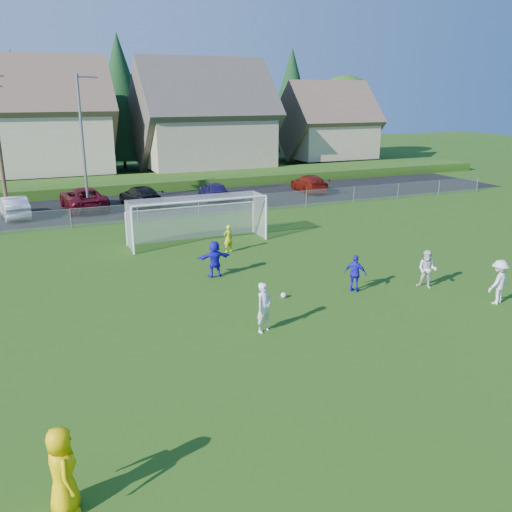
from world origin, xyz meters
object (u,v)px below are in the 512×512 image
object	(u,v)px
player_white_b	(427,269)
car_d	(140,196)
car_e	(214,191)
referee	(62,471)
player_blue_b	(215,259)
player_white_a	(264,307)
car_g	(309,183)
player_white_c	(499,282)
car_c	(83,198)
car_b	(14,207)
soccer_ball	(283,295)
player_blue_a	(355,273)
soccer_goal	(196,213)
goalkeeper	(228,239)

from	to	relation	value
player_white_b	car_d	bearing A→B (deg)	162.51
player_white_b	car_e	xyz separation A→B (m)	(-1.64, 22.02, -0.10)
referee	player_blue_b	xyz separation A→B (m)	(7.30, 12.12, -0.09)
player_white_a	car_g	world-z (taller)	player_white_a
player_white_c	car_c	xyz separation A→B (m)	(-12.48, 24.68, -0.08)
car_b	car_g	xyz separation A→B (m)	(22.32, 0.84, -0.02)
car_d	car_g	bearing A→B (deg)	173.12
player_white_c	car_e	size ratio (longest dim) A/B	0.42
soccer_ball	car_e	distance (m)	21.16
player_blue_a	player_blue_b	distance (m)	6.14
player_blue_b	car_g	distance (m)	22.50
player_blue_a	car_d	bearing A→B (deg)	-31.34
player_white_c	car_g	xyz separation A→B (m)	(5.41, 24.69, -0.18)
car_e	soccer_goal	distance (m)	12.26
player_white_a	player_white_b	size ratio (longest dim) A/B	1.08
player_white_a	car_c	xyz separation A→B (m)	(-3.19, 23.44, -0.08)
player_white_b	car_e	size ratio (longest dim) A/B	0.39
player_white_c	car_e	world-z (taller)	player_white_c
goalkeeper	car_b	bearing A→B (deg)	-64.42
car_e	soccer_goal	xyz separation A→B (m)	(-4.87, -11.21, 0.92)
car_e	goalkeeper	bearing A→B (deg)	77.84
car_d	car_e	xyz separation A→B (m)	(5.59, 0.03, -0.00)
car_b	car_g	distance (m)	22.34
player_white_a	soccer_ball	bearing A→B (deg)	24.14
player_blue_a	goalkeeper	size ratio (longest dim) A/B	1.09
car_b	car_e	xyz separation A→B (m)	(13.95, 0.65, -0.00)
soccer_ball	car_b	distance (m)	22.26
referee	goalkeeper	distance (m)	18.05
player_blue_a	car_g	world-z (taller)	player_blue_a
player_white_c	soccer_goal	size ratio (longest dim) A/B	0.23
player_blue_b	player_white_a	bearing A→B (deg)	88.58
car_d	soccer_goal	xyz separation A→B (m)	(0.71, -11.18, 0.92)
player_white_a	player_blue_b	distance (m)	6.11
soccer_ball	player_blue_a	size ratio (longest dim) A/B	0.14
soccer_ball	car_c	size ratio (longest dim) A/B	0.04
player_white_b	car_b	xyz separation A→B (m)	(-15.59, 21.37, -0.10)
player_white_c	car_g	world-z (taller)	player_white_c
player_white_b	car_c	xyz separation A→B (m)	(-11.15, 22.20, -0.02)
player_white_b	car_g	size ratio (longest dim) A/B	0.34
referee	soccer_goal	size ratio (longest dim) A/B	0.24
player_white_a	player_white_b	bearing A→B (deg)	-18.81
player_white_b	soccer_goal	xyz separation A→B (m)	(-6.52, 10.81, 0.82)
player_blue_a	car_e	size ratio (longest dim) A/B	0.37
soccer_ball	car_e	world-z (taller)	car_e
goalkeeper	car_c	size ratio (longest dim) A/B	0.25
player_blue_b	soccer_goal	size ratio (longest dim) A/B	0.22
car_d	car_g	size ratio (longest dim) A/B	1.03
car_b	car_c	size ratio (longest dim) A/B	0.76
player_white_a	player_blue_a	world-z (taller)	player_white_a
player_white_c	player_white_a	bearing A→B (deg)	-21.66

